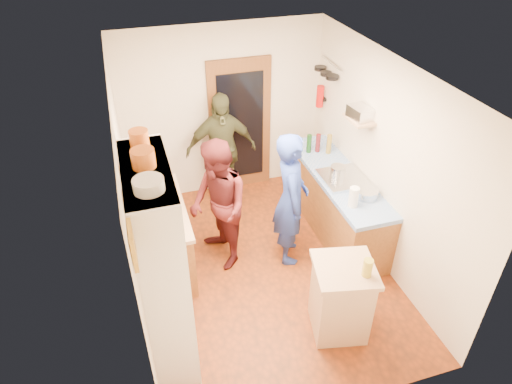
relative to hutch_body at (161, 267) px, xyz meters
name	(u,v)px	position (x,y,z in m)	size (l,w,h in m)	color
floor	(264,268)	(1.30, 0.80, -1.11)	(3.00, 4.00, 0.02)	#86340D
ceiling	(266,71)	(1.30, 0.80, 1.51)	(3.00, 4.00, 0.02)	silver
wall_back	(223,112)	(1.30, 2.81, 0.20)	(3.00, 0.02, 2.60)	beige
wall_front	(344,318)	(1.30, -1.21, 0.20)	(3.00, 0.02, 2.60)	beige
wall_left	(129,207)	(-0.21, 0.80, 0.20)	(0.02, 4.00, 2.60)	beige
wall_right	(383,163)	(2.81, 0.80, 0.20)	(0.02, 4.00, 2.60)	beige
door_frame	(240,126)	(1.55, 2.77, -0.05)	(0.95, 0.06, 2.10)	brown
door_glass	(241,127)	(1.55, 2.74, -0.05)	(0.70, 0.02, 1.70)	black
hutch_body	(161,267)	(0.00, 0.00, 0.00)	(0.40, 1.20, 2.20)	white
hutch_top_shelf	(145,171)	(0.00, 0.00, 1.08)	(0.40, 1.14, 0.04)	white
plate_stack	(149,185)	(0.00, -0.33, 1.15)	(0.24, 0.24, 0.10)	white
orange_pot_a	(143,158)	(0.00, 0.04, 1.18)	(0.20, 0.20, 0.16)	orange
orange_pot_b	(139,138)	(0.00, 0.41, 1.18)	(0.17, 0.17, 0.15)	orange
left_counter_base	(162,238)	(0.10, 1.25, -0.68)	(0.60, 1.40, 0.85)	#955C26
left_counter_top	(158,209)	(0.10, 1.25, -0.23)	(0.64, 1.44, 0.05)	tan
toaster	(166,224)	(0.15, 0.80, -0.12)	(0.22, 0.14, 0.16)	white
kettle	(153,207)	(0.05, 1.16, -0.12)	(0.15, 0.15, 0.17)	white
orange_bowl	(163,200)	(0.18, 1.33, -0.15)	(0.21, 0.21, 0.10)	orange
chopping_board	(155,186)	(0.12, 1.73, -0.19)	(0.30, 0.22, 0.03)	tan
right_counter_base	(335,203)	(2.50, 1.30, -0.68)	(0.60, 2.20, 0.84)	#955C26
right_counter_top	(338,176)	(2.50, 1.30, -0.23)	(0.62, 2.22, 0.06)	blue
hob	(343,178)	(2.50, 1.17, -0.18)	(0.55, 0.58, 0.04)	silver
pot_on_hob	(338,171)	(2.45, 1.24, -0.10)	(0.20, 0.20, 0.13)	silver
bottle_a	(309,144)	(2.35, 1.98, -0.06)	(0.07, 0.07, 0.27)	#143F14
bottle_b	(318,143)	(2.48, 1.96, -0.06)	(0.07, 0.07, 0.27)	#591419
bottle_c	(329,144)	(2.61, 1.87, -0.06)	(0.07, 0.07, 0.29)	olive
paper_towel	(354,197)	(2.35, 0.60, -0.07)	(0.12, 0.12, 0.26)	white
mixing_bowl	(367,193)	(2.60, 0.72, -0.15)	(0.27, 0.27, 0.11)	silver
island_base	(340,300)	(1.79, -0.35, -0.67)	(0.55, 0.55, 0.86)	tan
island_top	(345,269)	(1.79, -0.35, -0.22)	(0.62, 0.62, 0.05)	tan
cutting_board	(339,265)	(1.75, -0.29, -0.21)	(0.35, 0.28, 0.02)	white
oil_jar	(368,268)	(1.94, -0.50, -0.09)	(0.10, 0.10, 0.20)	#AD9E2D
pan_rail	(332,63)	(2.76, 2.33, 0.95)	(0.02, 0.02, 0.65)	silver
pan_hang_a	(332,77)	(2.70, 2.15, 0.82)	(0.18, 0.18, 0.05)	black
pan_hang_b	(326,74)	(2.70, 2.35, 0.80)	(0.16, 0.16, 0.05)	black
pan_hang_c	(320,68)	(2.70, 2.55, 0.81)	(0.17, 0.17, 0.05)	black
wall_shelf	(359,119)	(2.67, 1.25, 0.60)	(0.26, 0.42, 0.03)	tan
radio	(360,113)	(2.67, 1.25, 0.69)	(0.22, 0.30, 0.15)	silver
ext_bracket	(323,99)	(2.77, 2.50, 0.35)	(0.06, 0.10, 0.04)	black
fire_extinguisher	(320,96)	(2.71, 2.50, 0.40)	(0.11, 0.11, 0.32)	red
picture_frame	(133,245)	(-0.18, -0.75, 0.95)	(0.03, 0.25, 0.30)	gold
person_hob	(294,201)	(1.72, 0.92, -0.20)	(0.65, 0.43, 1.79)	navy
person_left	(219,204)	(0.84, 1.17, -0.24)	(0.84, 0.65, 1.72)	#491517
person_back	(222,150)	(1.18, 2.42, -0.22)	(1.03, 0.43, 1.77)	#353820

